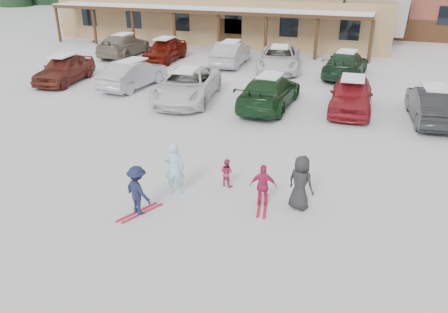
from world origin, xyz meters
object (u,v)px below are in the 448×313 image
(adult_skier, at_px, (175,168))
(child_navy, at_px, (138,190))
(parked_car_7, at_px, (124,45))
(toddler_red, at_px, (227,172))
(parked_car_1, at_px, (133,74))
(parked_car_9, at_px, (231,53))
(lamp_post, at_px, (344,6))
(parked_car_4, at_px, (351,95))
(parked_car_0, at_px, (64,69))
(parked_car_3, at_px, (269,92))
(parked_car_5, at_px, (432,105))
(parked_car_8, at_px, (165,50))
(parked_car_11, at_px, (346,64))
(child_magenta, at_px, (263,186))
(parked_car_10, at_px, (279,59))
(bystander_dark, at_px, (301,183))
(parked_car_2, at_px, (187,85))

(adult_skier, xyz_separation_m, child_navy, (-0.45, -1.38, -0.10))
(child_navy, xyz_separation_m, parked_car_7, (-11.91, 18.73, 0.05))
(toddler_red, xyz_separation_m, parked_car_1, (-8.56, 9.06, 0.30))
(parked_car_1, relative_size, parked_car_9, 0.96)
(adult_skier, height_order, parked_car_7, adult_skier)
(lamp_post, xyz_separation_m, parked_car_9, (-6.36, -6.02, -2.64))
(lamp_post, xyz_separation_m, child_navy, (-2.77, -24.40, -2.71))
(parked_car_1, relative_size, parked_car_7, 0.85)
(child_navy, height_order, parked_car_4, parked_car_4)
(parked_car_0, distance_m, parked_car_9, 10.47)
(parked_car_3, xyz_separation_m, parked_car_5, (7.07, 0.43, -0.01))
(parked_car_8, bearing_deg, lamp_post, 27.01)
(parked_car_3, bearing_deg, parked_car_11, -110.11)
(lamp_post, distance_m, parked_car_7, 15.97)
(parked_car_7, distance_m, parked_car_9, 8.34)
(adult_skier, distance_m, parked_car_11, 16.69)
(adult_skier, distance_m, child_magenta, 2.67)
(parked_car_5, relative_size, parked_car_10, 0.85)
(parked_car_1, distance_m, parked_car_5, 14.92)
(lamp_post, distance_m, child_navy, 24.71)
(parked_car_9, bearing_deg, lamp_post, -140.79)
(bystander_dark, relative_size, parked_car_10, 0.29)
(adult_skier, bearing_deg, bystander_dark, 167.56)
(parked_car_4, bearing_deg, parked_car_10, 123.56)
(adult_skier, xyz_separation_m, parked_car_9, (-4.03, 17.00, -0.04))
(lamp_post, distance_m, parked_car_10, 7.59)
(child_magenta, height_order, parked_car_9, parked_car_9)
(child_magenta, relative_size, parked_car_5, 0.28)
(parked_car_11, bearing_deg, child_magenta, 91.93)
(parked_car_1, xyz_separation_m, parked_car_11, (10.65, 6.32, 0.01))
(parked_car_2, height_order, parked_car_9, parked_car_9)
(parked_car_2, relative_size, parked_car_7, 1.05)
(parked_car_11, bearing_deg, lamp_post, -76.61)
(parked_car_7, bearing_deg, child_magenta, 127.15)
(toddler_red, distance_m, parked_car_1, 12.47)
(parked_car_3, bearing_deg, parked_car_5, -175.54)
(parked_car_9, bearing_deg, parked_car_3, 115.92)
(parked_car_1, bearing_deg, parked_car_5, -176.79)
(parked_car_3, height_order, parked_car_9, parked_car_9)
(child_navy, bearing_deg, toddler_red, -102.94)
(parked_car_10, xyz_separation_m, parked_car_11, (4.08, -0.25, -0.00))
(child_navy, relative_size, parked_car_1, 0.32)
(parked_car_2, distance_m, parked_car_8, 9.50)
(parked_car_2, bearing_deg, parked_car_8, 114.22)
(adult_skier, relative_size, parked_car_7, 0.31)
(child_navy, height_order, parked_car_10, parked_car_10)
(parked_car_9, bearing_deg, adult_skier, 99.13)
(child_magenta, relative_size, parked_car_0, 0.28)
(lamp_post, bearing_deg, child_navy, -96.48)
(child_magenta, xyz_separation_m, parked_car_2, (-6.19, 8.66, 0.13))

